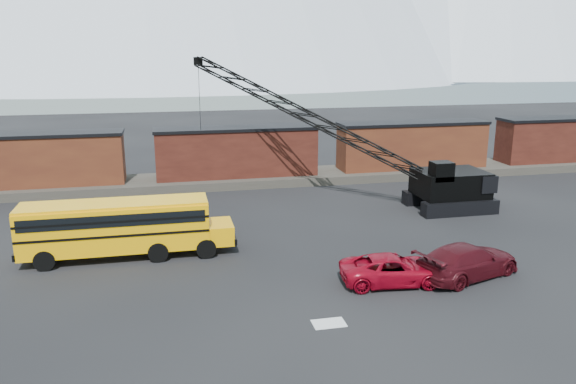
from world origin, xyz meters
name	(u,v)px	position (x,y,z in m)	size (l,w,h in m)	color
ground	(296,286)	(0.00, 0.00, 0.00)	(160.00, 160.00, 0.00)	black
gravel_berm	(237,179)	(0.00, 22.00, 0.35)	(120.00, 5.00, 0.70)	#49433C
boxcar_west_near	(35,160)	(-16.00, 22.00, 2.76)	(13.70, 3.10, 4.17)	#431D13
boxcar_mid	(237,152)	(0.00, 22.00, 2.76)	(13.70, 3.10, 4.17)	#4A1D14
boxcar_east_near	(412,145)	(16.00, 22.00, 2.76)	(13.70, 3.10, 4.17)	#431D13
boxcar_east_far	(566,139)	(32.00, 22.00, 2.76)	(13.70, 3.10, 4.17)	#4A1D14
snow_patch	(329,323)	(0.50, -4.00, 0.01)	(1.40, 0.90, 0.02)	silver
school_bus	(122,226)	(-8.42, 5.95, 1.79)	(11.65, 2.65, 3.19)	#EEA405
red_pickup	(393,269)	(4.77, -0.63, 0.72)	(2.40, 5.21, 1.45)	maroon
maroon_suv	(467,261)	(8.77, -0.67, 0.86)	(2.42, 5.94, 1.72)	#3F0B12
crawler_crane	(308,117)	(4.68, 16.00, 6.30)	(20.22, 12.72, 10.81)	black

